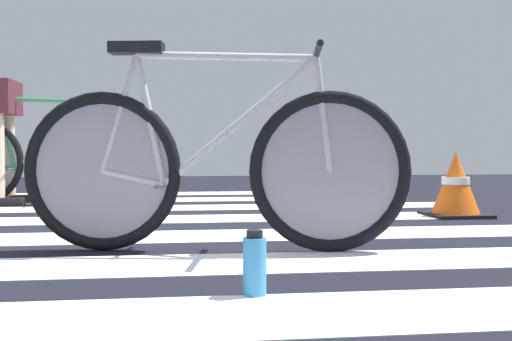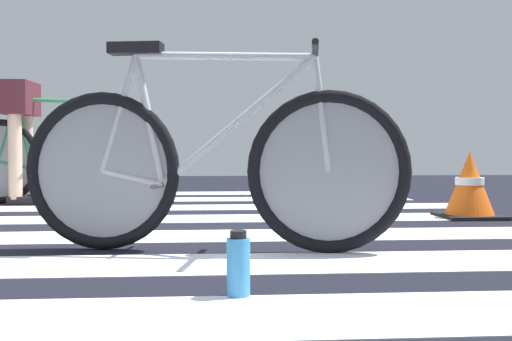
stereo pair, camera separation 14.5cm
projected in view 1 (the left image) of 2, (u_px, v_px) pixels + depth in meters
The scene contains 7 objects.
ground at pixel (89, 234), 3.26m from camera, with size 18.00×14.00×0.02m.
crosswalk_markings at pixel (96, 228), 3.42m from camera, with size 5.48×5.78×0.00m.
bicycle_1_of_2 at pixel (214, 165), 2.63m from camera, with size 1.72×0.54×0.93m.
bicycle_2_of_2 at pixel (42, 158), 4.92m from camera, with size 1.74×0.52×0.93m.
cyclist_2_of_2 at pixel (3, 125), 4.88m from camera, with size 0.32×0.41×1.03m.
water_bottle at pixel (255, 265), 1.83m from camera, with size 0.07×0.07×0.21m.
traffic_cone at pixel (456, 186), 4.03m from camera, with size 0.39×0.39×0.45m.
Camera 1 is at (0.51, -3.34, 0.47)m, focal length 41.50 mm.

